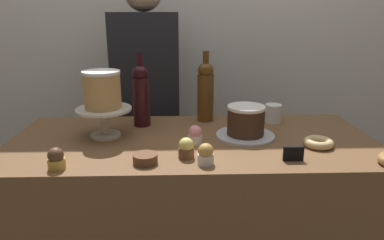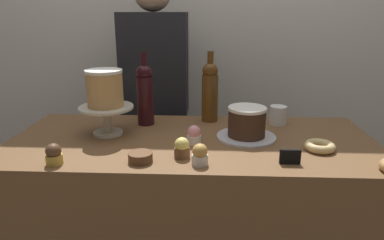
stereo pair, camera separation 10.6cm
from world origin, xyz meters
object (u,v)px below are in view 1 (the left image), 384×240
(cupcake_lemon, at_px, (186,148))
(cupcake_caramel, at_px, (206,154))
(cupcake_strawberry, at_px, (195,135))
(chocolate_round_cake, at_px, (246,120))
(wine_bottle_amber, at_px, (206,90))
(coffee_cup_ceramic, at_px, (273,113))
(price_sign_chalkboard, at_px, (293,154))
(donut_glazed, at_px, (318,143))
(barista_figure, at_px, (148,115))
(cupcake_chocolate, at_px, (56,159))
(cookie_stack, at_px, (145,159))
(wine_bottle_dark_red, at_px, (141,94))
(white_layer_cake, at_px, (102,90))
(cake_stand_pedestal, at_px, (104,117))

(cupcake_lemon, relative_size, cupcake_caramel, 1.00)
(cupcake_strawberry, xyz_separation_m, cupcake_caramel, (0.03, -0.20, 0.00))
(chocolate_round_cake, distance_m, cupcake_caramel, 0.33)
(wine_bottle_amber, distance_m, coffee_cup_ceramic, 0.33)
(cupcake_caramel, xyz_separation_m, price_sign_chalkboard, (0.30, 0.02, -0.01))
(donut_glazed, xyz_separation_m, barista_figure, (-0.71, 0.69, -0.08))
(donut_glazed, bearing_deg, cupcake_strawberry, 174.11)
(cupcake_lemon, height_order, cupcake_chocolate, same)
(cupcake_strawberry, distance_m, donut_glazed, 0.47)
(cupcake_lemon, height_order, cookie_stack, cupcake_lemon)
(wine_bottle_dark_red, xyz_separation_m, barista_figure, (-0.01, 0.40, -0.21))
(white_layer_cake, height_order, donut_glazed, white_layer_cake)
(donut_glazed, height_order, cookie_stack, same)
(wine_bottle_amber, bearing_deg, cupcake_chocolate, -134.88)
(cupcake_caramel, distance_m, price_sign_chalkboard, 0.30)
(cupcake_lemon, bearing_deg, cupcake_caramel, -41.78)
(donut_glazed, bearing_deg, coffee_cup_ceramic, 107.17)
(chocolate_round_cake, xyz_separation_m, cupcake_chocolate, (-0.67, -0.29, -0.04))
(cupcake_chocolate, bearing_deg, chocolate_round_cake, 23.32)
(cupcake_strawberry, xyz_separation_m, cupcake_chocolate, (-0.46, -0.22, 0.00))
(white_layer_cake, bearing_deg, wine_bottle_amber, 26.67)
(donut_glazed, relative_size, barista_figure, 0.07)
(cake_stand_pedestal, height_order, cupcake_strawberry, cake_stand_pedestal)
(white_layer_cake, xyz_separation_m, chocolate_round_cake, (0.58, -0.02, -0.13))
(wine_bottle_dark_red, relative_size, barista_figure, 0.20)
(cupcake_strawberry, height_order, cupcake_chocolate, same)
(cake_stand_pedestal, xyz_separation_m, cupcake_chocolate, (-0.10, -0.31, -0.05))
(price_sign_chalkboard, bearing_deg, wine_bottle_amber, 119.15)
(cupcake_strawberry, distance_m, price_sign_chalkboard, 0.38)
(chocolate_round_cake, relative_size, wine_bottle_amber, 0.47)
(cupcake_chocolate, xyz_separation_m, price_sign_chalkboard, (0.80, 0.04, -0.01))
(chocolate_round_cake, xyz_separation_m, cupcake_strawberry, (-0.21, -0.07, -0.04))
(cake_stand_pedestal, height_order, cookie_stack, cake_stand_pedestal)
(white_layer_cake, relative_size, price_sign_chalkboard, 2.15)
(cupcake_chocolate, height_order, cookie_stack, cupcake_chocolate)
(white_layer_cake, bearing_deg, cake_stand_pedestal, 0.00)
(cupcake_lemon, bearing_deg, barista_figure, 104.93)
(price_sign_chalkboard, bearing_deg, cupcake_caramel, -176.58)
(wine_bottle_amber, relative_size, cupcake_lemon, 4.38)
(cupcake_chocolate, bearing_deg, barista_figure, 75.66)
(wine_bottle_amber, height_order, donut_glazed, wine_bottle_amber)
(donut_glazed, height_order, barista_figure, barista_figure)
(cupcake_chocolate, relative_size, cookie_stack, 0.88)
(coffee_cup_ceramic, relative_size, barista_figure, 0.05)
(cupcake_strawberry, xyz_separation_m, donut_glazed, (0.47, -0.05, -0.02))
(wine_bottle_dark_red, bearing_deg, coffee_cup_ceramic, 2.38)
(cupcake_lemon, xyz_separation_m, cookie_stack, (-0.14, -0.04, -0.02))
(white_layer_cake, height_order, wine_bottle_amber, wine_bottle_amber)
(cupcake_lemon, xyz_separation_m, coffee_cup_ceramic, (0.41, 0.40, 0.01))
(wine_bottle_dark_red, height_order, cupcake_caramel, wine_bottle_dark_red)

